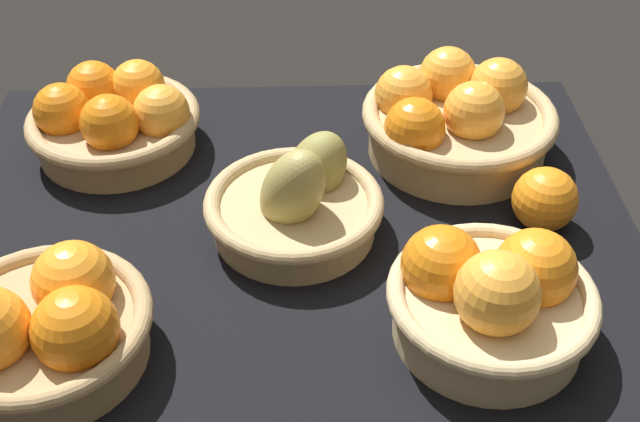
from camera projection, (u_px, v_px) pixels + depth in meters
market_tray at (288, 253)px, 95.65cm from camera, size 84.00×72.00×3.00cm
basket_near_left at (45, 326)px, 78.23cm from camera, size 21.66×21.66×11.51cm
basket_far_left at (114, 119)px, 107.47cm from camera, size 22.99×22.99×10.60cm
basket_far_right at (454, 118)px, 106.25cm from camera, size 25.62×25.62×12.04cm
basket_center_pears at (297, 202)px, 94.50cm from camera, size 21.13×21.13×14.52cm
basket_near_right at (490, 297)px, 80.92cm from camera, size 21.27×21.27×12.61cm
loose_orange_front_gap at (545, 199)px, 94.98cm from camera, size 7.74×7.74×7.74cm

